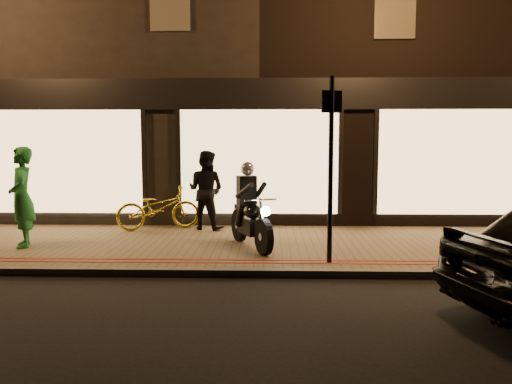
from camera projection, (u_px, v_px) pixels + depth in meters
ground at (253, 278)px, 7.68m from camera, size 90.00×90.00×0.00m
sidewalk at (257, 246)px, 9.66m from camera, size 50.00×4.00×0.12m
kerb_stone at (254, 273)px, 7.72m from camera, size 50.00×0.14×0.12m
red_kerb_lines at (255, 261)px, 8.21m from camera, size 50.00×0.26×0.01m
building_row at (263, 74)px, 16.17m from camera, size 48.00×10.11×8.50m
motorcycle at (250, 214)px, 9.27m from camera, size 0.91×1.84×1.59m
sign_post at (331, 160)px, 7.99m from camera, size 0.34×0.15×3.00m
bicycle_gold at (158, 208)px, 11.11m from camera, size 1.95×1.24×0.97m
person_green at (22, 197)px, 9.26m from camera, size 0.70×0.81×1.87m
person_dark at (206, 190)px, 11.12m from camera, size 1.03×0.92×1.76m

